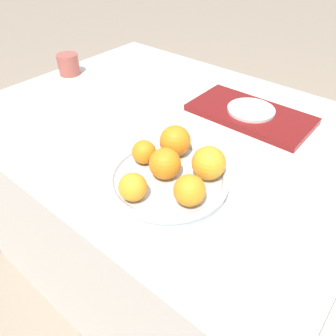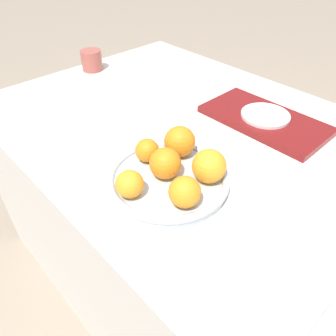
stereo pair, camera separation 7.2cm
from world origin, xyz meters
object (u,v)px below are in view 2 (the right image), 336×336
object	(u,v)px
orange_4	(180,142)
cup_0	(92,60)
orange_2	(147,150)
orange_3	(130,184)
side_plate	(265,115)
orange_5	(209,166)
serving_tray	(264,120)
orange_0	(165,163)
fruit_platter	(168,179)
orange_1	(185,192)

from	to	relation	value
orange_4	cup_0	xyz separation A→B (m)	(-0.67, 0.17, -0.02)
orange_2	orange_4	distance (m)	0.09
orange_3	side_plate	world-z (taller)	orange_3
orange_5	serving_tray	bearing A→B (deg)	102.03
orange_2	orange_0	bearing A→B (deg)	-6.81
orange_4	fruit_platter	bearing A→B (deg)	-60.99
orange_2	orange_4	world-z (taller)	orange_4
orange_1	orange_5	xyz separation A→B (m)	(-0.02, 0.10, 0.01)
side_plate	fruit_platter	bearing A→B (deg)	-89.34
orange_3	orange_5	distance (m)	0.19
side_plate	cup_0	xyz separation A→B (m)	(-0.71, -0.16, 0.01)
fruit_platter	orange_4	xyz separation A→B (m)	(-0.05, 0.08, 0.05)
orange_1	orange_4	bearing A→B (deg)	138.59
orange_3	orange_1	bearing A→B (deg)	33.43
orange_2	orange_3	xyz separation A→B (m)	(0.07, -0.11, 0.00)
serving_tray	cup_0	distance (m)	0.73
fruit_platter	serving_tray	distance (m)	0.41
fruit_platter	orange_5	size ratio (longest dim) A/B	3.67
orange_2	side_plate	distance (m)	0.41
fruit_platter	side_plate	distance (m)	0.41
fruit_platter	orange_3	bearing A→B (deg)	-97.75
orange_2	serving_tray	size ratio (longest dim) A/B	0.16
orange_1	orange_4	distance (m)	0.18
orange_3	orange_5	size ratio (longest dim) A/B	0.79
orange_0	orange_1	xyz separation A→B (m)	(0.10, -0.03, -0.00)
orange_4	serving_tray	world-z (taller)	orange_4
orange_3	serving_tray	bearing A→B (deg)	88.99
fruit_platter	orange_2	distance (m)	0.09
side_plate	orange_1	bearing A→B (deg)	-78.27
orange_4	orange_2	bearing A→B (deg)	-116.46
orange_0	orange_1	bearing A→B (deg)	-19.32
orange_1	orange_2	xyz separation A→B (m)	(-0.17, 0.04, -0.00)
orange_3	serving_tray	xyz separation A→B (m)	(0.01, 0.52, -0.04)
orange_1	orange_2	world-z (taller)	orange_1
orange_3	orange_4	world-z (taller)	orange_4
serving_tray	side_plate	world-z (taller)	side_plate
orange_1	orange_4	world-z (taller)	orange_4
orange_1	orange_3	world-z (taller)	orange_1
orange_1	side_plate	bearing A→B (deg)	101.73
orange_0	orange_2	world-z (taller)	orange_0
orange_0	orange_4	distance (m)	0.09
orange_2	cup_0	distance (m)	0.68
orange_0	cup_0	bearing A→B (deg)	160.21
side_plate	serving_tray	bearing A→B (deg)	0.00
side_plate	cup_0	distance (m)	0.73
orange_2	orange_4	bearing A→B (deg)	63.54
serving_tray	fruit_platter	bearing A→B (deg)	-89.34
orange_0	serving_tray	distance (m)	0.42
orange_3	side_plate	size ratio (longest dim) A/B	0.43
orange_0	side_plate	world-z (taller)	orange_0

